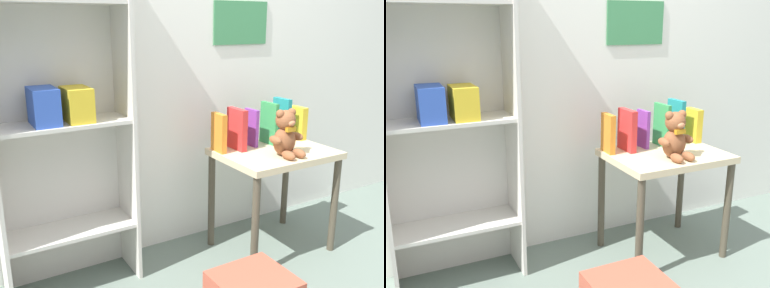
# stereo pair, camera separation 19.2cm
# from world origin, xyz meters

# --- Properties ---
(wall_back) EXTENTS (4.80, 0.07, 2.50)m
(wall_back) POSITION_xyz_m (0.00, 1.35, 1.25)
(wall_back) COLOR silver
(wall_back) RESTS_ON ground_plane
(bookshelf_side) EXTENTS (0.63, 0.27, 1.67)m
(bookshelf_side) POSITION_xyz_m (-0.86, 1.20, 0.92)
(bookshelf_side) COLOR beige
(bookshelf_side) RESTS_ON ground_plane
(display_table) EXTENTS (0.63, 0.47, 0.60)m
(display_table) POSITION_xyz_m (0.24, 0.95, 0.50)
(display_table) COLOR beige
(display_table) RESTS_ON ground_plane
(teddy_bear) EXTENTS (0.19, 0.18, 0.25)m
(teddy_bear) POSITION_xyz_m (0.22, 0.85, 0.71)
(teddy_bear) COLOR brown
(teddy_bear) RESTS_ON display_table
(book_standing_orange) EXTENTS (0.04, 0.12, 0.21)m
(book_standing_orange) POSITION_xyz_m (-0.04, 1.09, 0.71)
(book_standing_orange) COLOR orange
(book_standing_orange) RESTS_ON display_table
(book_standing_red) EXTENTS (0.04, 0.15, 0.23)m
(book_standing_red) POSITION_xyz_m (0.07, 1.08, 0.71)
(book_standing_red) COLOR red
(book_standing_red) RESTS_ON display_table
(book_standing_purple) EXTENTS (0.02, 0.11, 0.21)m
(book_standing_purple) POSITION_xyz_m (0.18, 1.09, 0.71)
(book_standing_purple) COLOR purple
(book_standing_purple) RESTS_ON display_table
(book_standing_green) EXTENTS (0.03, 0.13, 0.24)m
(book_standing_green) POSITION_xyz_m (0.30, 1.08, 0.72)
(book_standing_green) COLOR #33934C
(book_standing_green) RESTS_ON display_table
(book_standing_teal) EXTENTS (0.03, 0.13, 0.26)m
(book_standing_teal) POSITION_xyz_m (0.41, 1.10, 0.73)
(book_standing_teal) COLOR teal
(book_standing_teal) RESTS_ON display_table
(book_standing_yellow) EXTENTS (0.05, 0.12, 0.20)m
(book_standing_yellow) POSITION_xyz_m (0.53, 1.08, 0.70)
(book_standing_yellow) COLOR gold
(book_standing_yellow) RESTS_ON display_table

